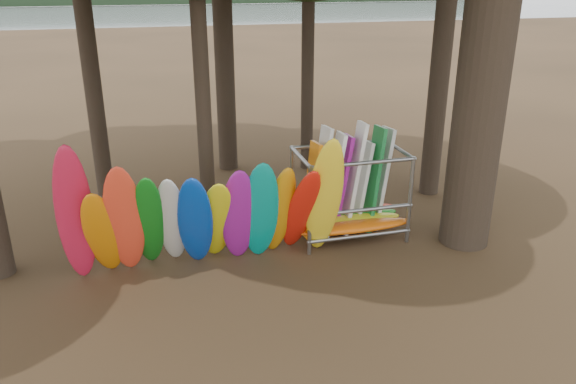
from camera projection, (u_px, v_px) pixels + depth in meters
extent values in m
plane|color=#47331E|center=(275.00, 284.00, 11.53)|extent=(120.00, 120.00, 0.00)
plane|color=gray|center=(153.00, 27.00, 65.46)|extent=(160.00, 160.00, 0.00)
cylinder|color=black|center=(308.00, 12.00, 16.66)|extent=(0.39, 0.39, 9.72)
cylinder|color=black|center=(198.00, 16.00, 12.01)|extent=(0.35, 0.35, 10.21)
ellipsoid|color=red|center=(75.00, 216.00, 10.90)|extent=(0.84, 1.23, 3.21)
ellipsoid|color=orange|center=(103.00, 234.00, 11.19)|extent=(0.84, 1.54, 2.37)
ellipsoid|color=#F73F24|center=(125.00, 222.00, 11.02)|extent=(0.76, 1.69, 2.92)
ellipsoid|color=#0F6E18|center=(149.00, 223.00, 11.32)|extent=(0.66, 1.82, 2.66)
ellipsoid|color=beige|center=(172.00, 222.00, 11.51)|extent=(0.75, 1.72, 2.53)
ellipsoid|color=#0938A2|center=(195.00, 222.00, 11.48)|extent=(0.90, 1.65, 2.56)
ellipsoid|color=gold|center=(216.00, 221.00, 11.81)|extent=(0.73, 1.51, 2.30)
ellipsoid|color=#8A1783|center=(239.00, 216.00, 11.78)|extent=(0.83, 1.31, 2.51)
ellipsoid|color=#05877B|center=(261.00, 212.00, 11.81)|extent=(0.88, 1.33, 2.63)
ellipsoid|color=#C5790B|center=(280.00, 211.00, 12.10)|extent=(0.76, 1.42, 2.47)
ellipsoid|color=red|center=(301.00, 211.00, 12.14)|extent=(0.79, 1.72, 2.47)
ellipsoid|color=yellow|center=(324.00, 198.00, 11.96)|extent=(0.88, 1.56, 3.10)
ellipsoid|color=#CD540B|center=(355.00, 227.00, 13.14)|extent=(2.83, 0.55, 0.24)
ellipsoid|color=yellow|center=(350.00, 221.00, 13.45)|extent=(2.56, 0.55, 0.24)
ellipsoid|color=#1C821D|center=(346.00, 216.00, 13.69)|extent=(2.65, 0.55, 0.24)
ellipsoid|color=red|center=(342.00, 211.00, 13.98)|extent=(2.83, 0.55, 0.24)
cube|color=orange|center=(311.00, 192.00, 13.21)|extent=(0.39, 0.77, 2.35)
cube|color=silver|center=(320.00, 182.00, 13.37)|extent=(0.52, 0.80, 2.65)
cube|color=white|center=(333.00, 186.00, 13.26)|extent=(0.57, 0.75, 2.55)
cube|color=#94188A|center=(340.00, 185.00, 13.52)|extent=(0.53, 0.76, 2.42)
cube|color=silver|center=(353.00, 179.00, 13.38)|extent=(0.59, 0.76, 2.76)
cube|color=silver|center=(360.00, 186.00, 13.69)|extent=(0.53, 0.78, 2.24)
cube|color=#1A7736|center=(373.00, 180.00, 13.52)|extent=(0.44, 0.78, 2.62)
cube|color=silver|center=(380.00, 179.00, 13.73)|extent=(0.52, 0.79, 2.54)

